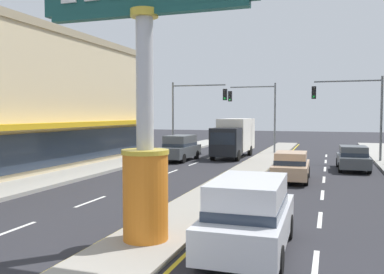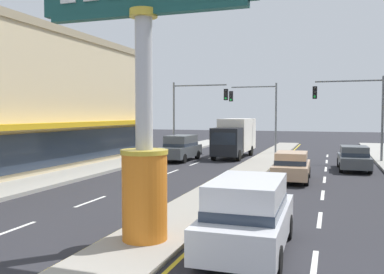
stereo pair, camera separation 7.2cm
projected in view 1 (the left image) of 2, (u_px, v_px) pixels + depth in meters
median_strip at (243, 174)px, 23.45m from camera, size 2.22×52.00×0.14m
sidewalk_left at (85, 172)px, 24.47m from camera, size 2.87×60.00×0.18m
lane_markings at (238, 179)px, 22.17m from camera, size 8.96×52.00×0.01m
district_sign at (145, 101)px, 10.90m from camera, size 6.08×1.28×7.69m
traffic_light_left_side at (192, 105)px, 34.51m from camera, size 4.86×0.46×6.20m
traffic_light_right_side at (355, 104)px, 29.59m from camera, size 4.86×0.46×6.20m
traffic_light_median_far at (258, 106)px, 36.10m from camera, size 4.20×0.46×6.20m
suv_near_right_lane at (180, 148)px, 30.95m from camera, size 2.06×4.65×1.90m
sedan_near_left_lane at (291, 166)px, 21.63m from camera, size 1.91×4.34×1.53m
suv_mid_left_lane at (249, 214)px, 10.44m from camera, size 2.03×4.63×1.90m
sedan_far_left_oncoming at (353, 158)px, 25.61m from camera, size 1.94×4.35×1.53m
box_truck_kerb_right at (234, 136)px, 33.43m from camera, size 2.29×6.92×3.12m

